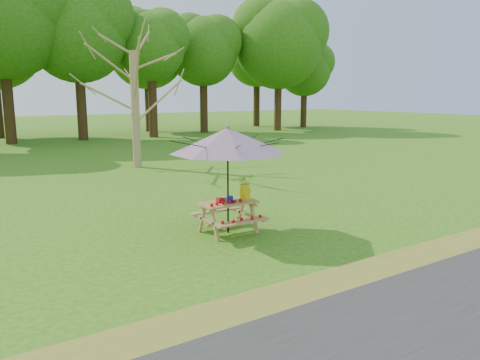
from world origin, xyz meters
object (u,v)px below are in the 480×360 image
picnic_table (228,218)px  patio_umbrella (228,141)px  flower_bucket (245,186)px  bare_tree (131,0)px

picnic_table → patio_umbrella: 1.62m
picnic_table → patio_umbrella: (0.00, 0.00, 1.62)m
patio_umbrella → flower_bucket: patio_umbrella is taller
flower_bucket → bare_tree: bearing=82.4°
patio_umbrella → bare_tree: bearing=79.8°
picnic_table → flower_bucket: size_ratio=2.50×
bare_tree → flower_bucket: bearing=-97.6°
bare_tree → picnic_table: size_ratio=7.96×
patio_umbrella → flower_bucket: (0.45, 0.03, -1.00)m
flower_bucket → picnic_table: bearing=-176.3°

